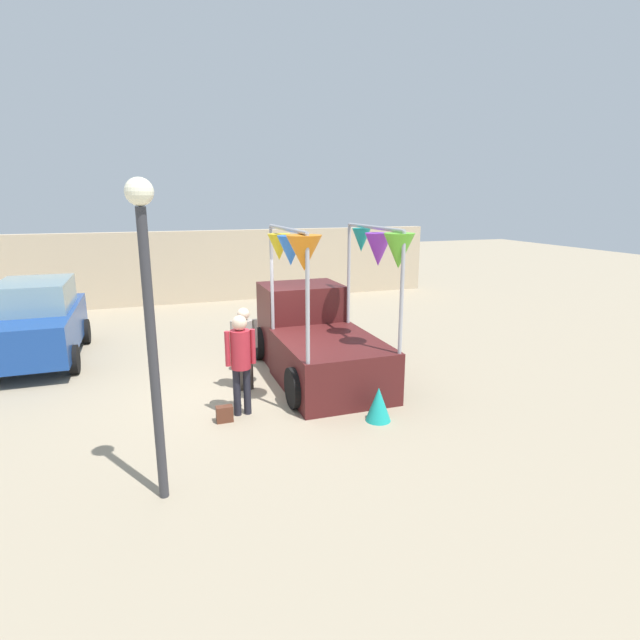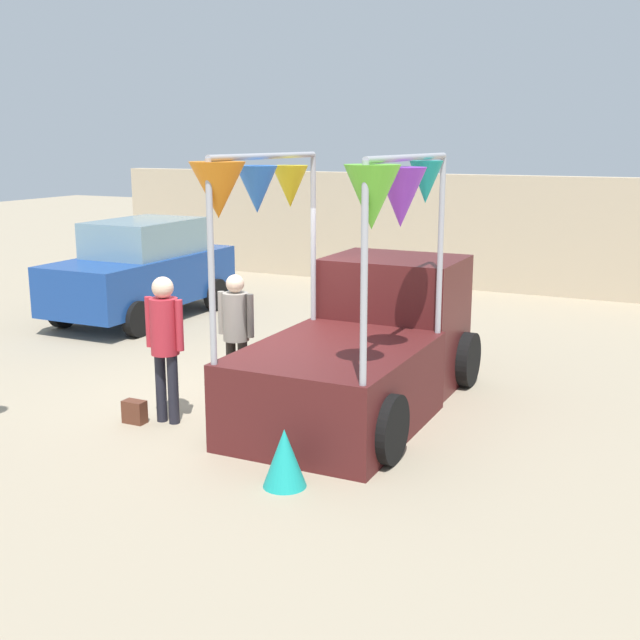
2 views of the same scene
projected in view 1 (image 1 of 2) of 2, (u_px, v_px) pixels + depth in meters
name	position (u px, v px, depth m)	size (l,w,h in m)	color
ground_plane	(255.00, 391.00, 9.93)	(60.00, 60.00, 0.00)	gray
vendor_truck	(315.00, 332.00, 10.77)	(2.54, 4.20, 3.22)	#4C1919
parked_car	(38.00, 321.00, 11.61)	(1.88, 4.00, 1.88)	navy
person_customer	(241.00, 355.00, 8.60)	(0.53, 0.34, 1.80)	black
person_vendor	(244.00, 341.00, 9.77)	(0.53, 0.34, 1.67)	#2D2823
handbag	(225.00, 414.00, 8.53)	(0.28, 0.16, 0.28)	#592D1E
street_lamp	(148.00, 299.00, 5.81)	(0.32, 0.32, 3.96)	#333338
brick_boundary_wall	(200.00, 267.00, 18.21)	(18.00, 0.36, 2.60)	tan
folded_kite_bundle_teal	(378.00, 404.00, 8.54)	(0.44, 0.44, 0.60)	teal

